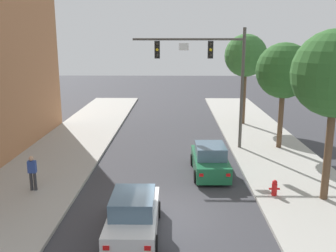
{
  "coord_description": "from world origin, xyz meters",
  "views": [
    {
      "loc": [
        0.41,
        -13.79,
        6.91
      ],
      "look_at": [
        0.01,
        7.34,
        2.0
      ],
      "focal_mm": 39.7,
      "sensor_mm": 36.0,
      "label": 1
    }
  ],
  "objects_px": {
    "traffic_signal_mast": "(211,66)",
    "pedestrian_sidewalk_left_walker": "(32,171)",
    "street_tree_second": "(284,71)",
    "fire_hydrant": "(274,188)",
    "car_lead_green": "(210,160)",
    "street_tree_third": "(246,56)",
    "street_tree_nearest": "(336,74)",
    "car_following_white": "(134,216)"
  },
  "relations": [
    {
      "from": "street_tree_nearest",
      "to": "street_tree_third",
      "type": "distance_m",
      "value": 15.0
    },
    {
      "from": "street_tree_nearest",
      "to": "street_tree_second",
      "type": "bearing_deg",
      "value": 88.56
    },
    {
      "from": "fire_hydrant",
      "to": "street_tree_third",
      "type": "relative_size",
      "value": 0.1
    },
    {
      "from": "street_tree_second",
      "to": "traffic_signal_mast",
      "type": "bearing_deg",
      "value": -179.27
    },
    {
      "from": "traffic_signal_mast",
      "to": "street_tree_second",
      "type": "distance_m",
      "value": 4.49
    },
    {
      "from": "street_tree_second",
      "to": "street_tree_third",
      "type": "relative_size",
      "value": 0.92
    },
    {
      "from": "car_lead_green",
      "to": "fire_hydrant",
      "type": "bearing_deg",
      "value": -50.53
    },
    {
      "from": "car_lead_green",
      "to": "street_tree_second",
      "type": "relative_size",
      "value": 0.64
    },
    {
      "from": "fire_hydrant",
      "to": "street_tree_second",
      "type": "height_order",
      "value": "street_tree_second"
    },
    {
      "from": "car_lead_green",
      "to": "street_tree_third",
      "type": "distance_m",
      "value": 13.1
    },
    {
      "from": "street_tree_nearest",
      "to": "fire_hydrant",
      "type": "bearing_deg",
      "value": 171.73
    },
    {
      "from": "traffic_signal_mast",
      "to": "pedestrian_sidewalk_left_walker",
      "type": "distance_m",
      "value": 12.12
    },
    {
      "from": "traffic_signal_mast",
      "to": "street_tree_second",
      "type": "relative_size",
      "value": 1.13
    },
    {
      "from": "street_tree_nearest",
      "to": "car_following_white",
      "type": "bearing_deg",
      "value": -159.89
    },
    {
      "from": "traffic_signal_mast",
      "to": "street_tree_third",
      "type": "xyz_separation_m",
      "value": [
        3.4,
        7.07,
        0.31
      ]
    },
    {
      "from": "traffic_signal_mast",
      "to": "street_tree_third",
      "type": "bearing_deg",
      "value": 64.33
    },
    {
      "from": "car_following_white",
      "to": "car_lead_green",
      "type": "bearing_deg",
      "value": 62.44
    },
    {
      "from": "car_following_white",
      "to": "fire_hydrant",
      "type": "bearing_deg",
      "value": 28.63
    },
    {
      "from": "car_lead_green",
      "to": "pedestrian_sidewalk_left_walker",
      "type": "distance_m",
      "value": 8.8
    },
    {
      "from": "car_following_white",
      "to": "street_tree_nearest",
      "type": "xyz_separation_m",
      "value": [
        8.0,
        2.93,
        4.84
      ]
    },
    {
      "from": "car_following_white",
      "to": "fire_hydrant",
      "type": "xyz_separation_m",
      "value": [
        5.92,
        3.23,
        -0.22
      ]
    },
    {
      "from": "car_following_white",
      "to": "street_tree_nearest",
      "type": "height_order",
      "value": "street_tree_nearest"
    },
    {
      "from": "fire_hydrant",
      "to": "street_tree_nearest",
      "type": "distance_m",
      "value": 5.47
    },
    {
      "from": "fire_hydrant",
      "to": "street_tree_second",
      "type": "relative_size",
      "value": 0.11
    },
    {
      "from": "traffic_signal_mast",
      "to": "car_following_white",
      "type": "distance_m",
      "value": 12.35
    },
    {
      "from": "car_following_white",
      "to": "street_tree_nearest",
      "type": "bearing_deg",
      "value": 20.11
    },
    {
      "from": "pedestrian_sidewalk_left_walker",
      "to": "street_tree_second",
      "type": "xyz_separation_m",
      "value": [
        13.22,
        7.28,
        3.98
      ]
    },
    {
      "from": "traffic_signal_mast",
      "to": "street_tree_nearest",
      "type": "distance_m",
      "value": 8.99
    },
    {
      "from": "traffic_signal_mast",
      "to": "street_tree_third",
      "type": "relative_size",
      "value": 1.04
    },
    {
      "from": "street_tree_nearest",
      "to": "car_lead_green",
      "type": "bearing_deg",
      "value": 143.55
    },
    {
      "from": "street_tree_third",
      "to": "street_tree_nearest",
      "type": "bearing_deg",
      "value": -86.62
    },
    {
      "from": "car_following_white",
      "to": "street_tree_second",
      "type": "xyz_separation_m",
      "value": [
        8.2,
        10.88,
        4.32
      ]
    },
    {
      "from": "car_following_white",
      "to": "street_tree_third",
      "type": "bearing_deg",
      "value": 68.33
    },
    {
      "from": "car_following_white",
      "to": "fire_hydrant",
      "type": "distance_m",
      "value": 6.75
    },
    {
      "from": "car_lead_green",
      "to": "street_tree_second",
      "type": "distance_m",
      "value": 7.92
    },
    {
      "from": "car_lead_green",
      "to": "fire_hydrant",
      "type": "relative_size",
      "value": 5.94
    },
    {
      "from": "street_tree_nearest",
      "to": "street_tree_third",
      "type": "height_order",
      "value": "street_tree_third"
    },
    {
      "from": "car_following_white",
      "to": "street_tree_second",
      "type": "relative_size",
      "value": 0.64
    },
    {
      "from": "fire_hydrant",
      "to": "street_tree_second",
      "type": "xyz_separation_m",
      "value": [
        2.28,
        7.65,
        4.53
      ]
    },
    {
      "from": "car_lead_green",
      "to": "street_tree_third",
      "type": "bearing_deg",
      "value": 71.82
    },
    {
      "from": "street_tree_nearest",
      "to": "street_tree_second",
      "type": "xyz_separation_m",
      "value": [
        0.2,
        7.96,
        -0.52
      ]
    },
    {
      "from": "street_tree_third",
      "to": "street_tree_second",
      "type": "bearing_deg",
      "value": -81.22
    }
  ]
}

